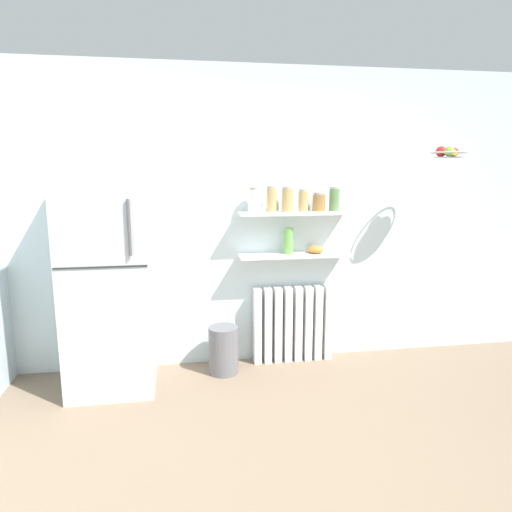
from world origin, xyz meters
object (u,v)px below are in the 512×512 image
at_px(shelf_bowl, 316,250).
at_px(radiator, 293,324).
at_px(storage_jar_2, 288,199).
at_px(storage_jar_4, 319,202).
at_px(storage_jar_3, 303,201).
at_px(storage_jar_0, 255,200).
at_px(hanging_fruit_basket, 449,153).
at_px(storage_jar_1, 272,199).
at_px(vase, 288,241).
at_px(storage_jar_5, 334,199).
at_px(trash_bin, 223,350).
at_px(refrigerator, 109,278).

bearing_deg(shelf_bowl, radiator, 171.12).
bearing_deg(storage_jar_2, storage_jar_4, -0.00).
bearing_deg(storage_jar_3, storage_jar_0, 180.00).
distance_m(shelf_bowl, hanging_fruit_basket, 1.35).
bearing_deg(radiator, storage_jar_3, -23.25).
distance_m(storage_jar_0, storage_jar_1, 0.14).
relative_size(storage_jar_0, vase, 0.91).
xyz_separation_m(storage_jar_0, storage_jar_2, (0.28, 0.00, 0.00)).
height_order(radiator, storage_jar_5, storage_jar_5).
xyz_separation_m(radiator, storage_jar_0, (-0.35, -0.03, 1.13)).
bearing_deg(trash_bin, storage_jar_5, 7.65).
bearing_deg(shelf_bowl, refrigerator, -172.87).
height_order(storage_jar_0, hanging_fruit_basket, hanging_fruit_basket).
bearing_deg(storage_jar_3, storage_jar_5, -0.00).
xyz_separation_m(radiator, storage_jar_4, (0.21, -0.03, 1.11)).
bearing_deg(hanging_fruit_basket, storage_jar_5, 161.38).
relative_size(radiator, storage_jar_3, 3.80).
distance_m(storage_jar_1, storage_jar_4, 0.42).
xyz_separation_m(storage_jar_0, storage_jar_4, (0.56, 0.00, -0.02)).
height_order(radiator, storage_jar_2, storage_jar_2).
bearing_deg(hanging_fruit_basket, storage_jar_1, 168.41).
distance_m(refrigerator, radiator, 1.67).
bearing_deg(radiator, trash_bin, -165.83).
xyz_separation_m(storage_jar_1, shelf_bowl, (0.40, 0.00, -0.45)).
height_order(refrigerator, trash_bin, refrigerator).
relative_size(shelf_bowl, hanging_fruit_basket, 0.50).
height_order(shelf_bowl, hanging_fruit_basket, hanging_fruit_basket).
bearing_deg(trash_bin, shelf_bowl, 9.05).
relative_size(refrigerator, radiator, 2.49).
xyz_separation_m(refrigerator, storage_jar_0, (1.20, 0.22, 0.58)).
height_order(storage_jar_0, storage_jar_1, storage_jar_1).
xyz_separation_m(storage_jar_5, trash_bin, (-1.00, -0.13, -1.27)).
relative_size(refrigerator, trash_bin, 4.37).
distance_m(shelf_bowl, trash_bin, 1.19).
bearing_deg(shelf_bowl, storage_jar_2, 180.00).
bearing_deg(trash_bin, storage_jar_1, 16.93).
relative_size(storage_jar_1, hanging_fruit_basket, 0.76).
bearing_deg(storage_jar_1, storage_jar_5, -0.00).
height_order(storage_jar_5, hanging_fruit_basket, hanging_fruit_basket).
bearing_deg(trash_bin, storage_jar_2, 13.02).
bearing_deg(refrigerator, storage_jar_5, 6.55).
bearing_deg(storage_jar_3, radiator, 156.75).
bearing_deg(storage_jar_0, radiator, 4.91).
distance_m(storage_jar_0, storage_jar_5, 0.70).
height_order(storage_jar_4, shelf_bowl, storage_jar_4).
distance_m(refrigerator, storage_jar_2, 1.61).
xyz_separation_m(storage_jar_3, vase, (-0.13, 0.00, -0.35)).
bearing_deg(storage_jar_2, hanging_fruit_basket, -12.81).
relative_size(storage_jar_4, trash_bin, 0.40).
distance_m(refrigerator, storage_jar_0, 1.35).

